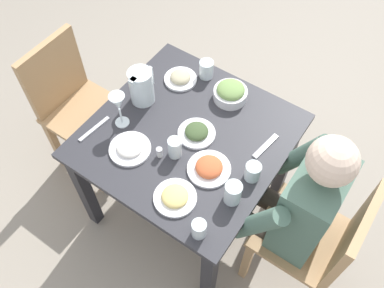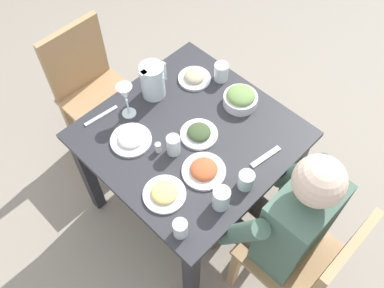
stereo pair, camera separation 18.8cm
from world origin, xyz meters
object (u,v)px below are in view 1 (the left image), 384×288
Objects in this scene: salad_bowl at (230,92)px; plate_dolmas at (197,132)px; salt_shaker at (159,152)px; plate_rice_curry at (209,168)px; water_glass_near_right at (233,193)px; water_glass_by_pitcher at (175,148)px; plate_beans at (180,78)px; plate_fries at (175,197)px; wine_glass at (118,104)px; plate_yoghurt at (130,148)px; water_glass_far_right at (199,229)px; water_pitcher at (141,86)px; dining_table at (188,148)px; water_glass_far_left at (206,69)px; water_glass_center at (253,172)px; chair_far at (74,103)px; chair_near at (320,240)px; diner_near at (286,203)px.

plate_dolmas is at bearing 177.74° from salad_bowl.
salt_shaker is at bearing 170.23° from salad_bowl.
water_glass_near_right is at bearing -112.33° from plate_rice_curry.
water_glass_by_pitcher reaches higher than salad_bowl.
plate_beans is at bearing 23.97° from salt_shaker.
plate_fries is 1.78× the size of water_glass_by_pitcher.
wine_glass is at bearing 91.87° from plate_rice_curry.
plate_yoghurt is 0.38m from plate_rice_curry.
plate_rice_curry is at bearing 25.49° from water_glass_far_right.
water_pitcher is at bearing 159.64° from plate_beans.
salt_shaker is (-0.05, -0.26, -0.11)m from wine_glass.
water_glass_near_right is 2.07× the size of salt_shaker.
dining_table is 4.76× the size of water_pitcher.
water_glass_far_left reaches higher than salad_bowl.
plate_fries is 0.25m from water_glass_near_right.
salad_bowl is at bearing 32.48° from water_glass_near_right.
plate_yoghurt is at bearing 118.21° from water_glass_by_pitcher.
salt_shaker is at bearing 109.47° from water_glass_center.
chair_far reaches higher than salt_shaker.
water_pitcher reaches higher than water_glass_center.
water_glass_far_right is (-0.38, -0.32, 0.17)m from dining_table.
chair_near is at bearing -113.40° from water_glass_far_left.
water_pitcher reaches higher than plate_beans.
water_pitcher is at bearing 61.56° from water_glass_by_pitcher.
chair_far is at bearing 80.89° from salt_shaker.
wine_glass is (-0.07, -0.45, 0.36)m from chair_far.
water_glass_near_right reaches higher than plate_rice_curry.
plate_beans is 0.14m from water_glass_far_left.
chair_near is at bearing -91.42° from dining_table.
dining_table is 5.02× the size of plate_dolmas.
water_glass_far_right is at bearing 148.39° from diner_near.
salad_bowl is at bearing -65.52° from chair_far.
dining_table is at bearing -67.58° from wine_glass.
water_glass_far_right is at bearing 171.98° from water_glass_near_right.
water_glass_by_pitcher is 0.54× the size of wine_glass.
salad_bowl is 0.57m from plate_yoghurt.
water_glass_center is at bearing -94.63° from dining_table.
water_glass_far_left reaches higher than plate_beans.
wine_glass is (-0.15, 0.34, 0.13)m from plate_dolmas.
plate_beans is (0.28, 0.78, 0.09)m from diner_near.
water_glass_far_right is (-0.26, -0.31, -0.01)m from water_glass_by_pitcher.
plate_fries is 0.19m from water_glass_far_right.
plate_beans is (-0.04, 0.28, -0.03)m from salad_bowl.
salad_bowl is (0.36, -0.80, 0.26)m from chair_far.
water_glass_center is at bearing 93.51° from diner_near.
chair_near is 4.70× the size of water_pitcher.
water_glass_near_right is (-0.16, 0.19, 0.13)m from diner_near.
chair_near is at bearing -80.99° from plate_rice_curry.
chair_near is 1.00× the size of chair_far.
water_pitcher is 0.97× the size of plate_yoghurt.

